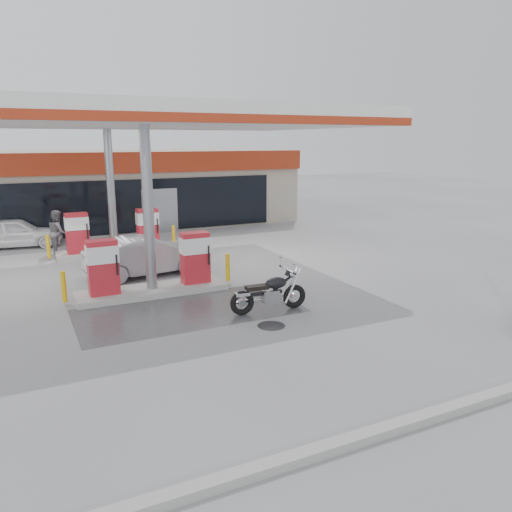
{
  "coord_description": "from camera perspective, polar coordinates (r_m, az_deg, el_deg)",
  "views": [
    {
      "loc": [
        -3.52,
        -12.46,
        4.57
      ],
      "look_at": [
        2.79,
        0.51,
        1.2
      ],
      "focal_mm": 35.0,
      "sensor_mm": 36.0,
      "label": 1
    }
  ],
  "objects": [
    {
      "name": "ground",
      "position": [
        13.73,
        -9.66,
        -6.48
      ],
      "size": [
        90.0,
        90.0,
        0.0
      ],
      "primitive_type": "plane",
      "color": "gray",
      "rests_on": "ground"
    },
    {
      "name": "wet_patch",
      "position": [
        13.87,
        -7.67,
        -6.21
      ],
      "size": [
        6.0,
        3.0,
        0.0
      ],
      "primitive_type": "cube",
      "color": "#4C4C4F",
      "rests_on": "ground"
    },
    {
      "name": "drain_cover",
      "position": [
        12.68,
        1.76,
        -7.96
      ],
      "size": [
        0.7,
        0.7,
        0.01
      ],
      "primitive_type": "cylinder",
      "color": "#38383A",
      "rests_on": "ground"
    },
    {
      "name": "kerb",
      "position": [
        7.9,
        6.07,
        -21.61
      ],
      "size": [
        28.0,
        0.25,
        0.15
      ],
      "primitive_type": "cube",
      "color": "gray",
      "rests_on": "ground"
    },
    {
      "name": "store_building",
      "position": [
        28.73,
        -18.97,
        7.33
      ],
      "size": [
        22.0,
        8.22,
        4.0
      ],
      "color": "#B1AA94",
      "rests_on": "ground"
    },
    {
      "name": "canopy",
      "position": [
        17.83,
        -15.07,
        14.97
      ],
      "size": [
        16.0,
        10.02,
        5.51
      ],
      "color": "silver",
      "rests_on": "ground"
    },
    {
      "name": "pump_island_near",
      "position": [
        15.38,
        -11.88,
        -1.68
      ],
      "size": [
        5.14,
        1.3,
        1.78
      ],
      "color": "#9E9E99",
      "rests_on": "ground"
    },
    {
      "name": "pump_island_far",
      "position": [
        21.12,
        -15.93,
        2.11
      ],
      "size": [
        5.14,
        1.3,
        1.78
      ],
      "color": "#9E9E99",
      "rests_on": "ground"
    },
    {
      "name": "parked_motorcycle",
      "position": [
        13.56,
        1.61,
        -4.3
      ],
      "size": [
        2.22,
        0.85,
        1.14
      ],
      "rotation": [
        0.0,
        0.0,
        -0.07
      ],
      "color": "black",
      "rests_on": "ground"
    },
    {
      "name": "sedan_white",
      "position": [
        23.98,
        -25.8,
        2.42
      ],
      "size": [
        3.96,
        2.03,
        1.29
      ],
      "primitive_type": "imported",
      "rotation": [
        0.0,
        0.0,
        1.43
      ],
      "color": "white",
      "rests_on": "ground"
    },
    {
      "name": "attendant",
      "position": [
        21.82,
        -21.72,
        2.55
      ],
      "size": [
        0.72,
        0.91,
        1.82
      ],
      "primitive_type": "imported",
      "rotation": [
        0.0,
        0.0,
        1.61
      ],
      "color": "slate",
      "rests_on": "ground"
    },
    {
      "name": "hatchback_silver",
      "position": [
        17.55,
        -12.37,
        0.03
      ],
      "size": [
        4.28,
        1.99,
        1.36
      ],
      "primitive_type": "imported",
      "rotation": [
        0.0,
        0.0,
        1.71
      ],
      "color": "#9FA0A6",
      "rests_on": "ground"
    }
  ]
}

